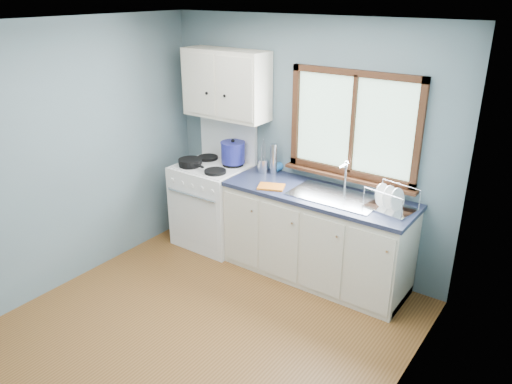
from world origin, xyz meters
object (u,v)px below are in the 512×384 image
Objects in this scene: stockpot at (233,152)px; thermos at (274,159)px; sink at (335,203)px; utensil_crock at (263,166)px; skillet at (190,161)px; gas_range at (213,202)px; base_cabinets at (316,240)px; dish_rack at (390,203)px.

thermos reaches higher than stockpot.
thermos is (-0.81, 0.18, 0.22)m from sink.
skillet is at bearing -156.35° from utensil_crock.
skillet is at bearing -138.59° from gas_range.
utensil_crock is at bearing 39.55° from skillet.
sink is 0.86m from thermos.
base_cabinets is at bearing 0.82° from gas_range.
thermos reaches higher than base_cabinets.
stockpot is 0.49m from thermos.
dish_rack is (1.33, -0.15, -0.11)m from thermos.
dish_rack is at bearing 2.96° from base_cabinets.
stockpot is (0.35, 0.30, 0.09)m from skillet.
sink is at bearing -0.13° from base_cabinets.
base_cabinets is at bearing -165.90° from dish_rack.
utensil_crock is (0.38, 0.02, -0.08)m from stockpot.
utensil_crock is (-0.92, 0.15, 0.14)m from sink.
base_cabinets is 0.96m from utensil_crock.
utensil_crock is 0.80× the size of dish_rack.
thermos is 0.71× the size of dish_rack.
sink is 0.95m from utensil_crock.
base_cabinets is 1.32m from stockpot.
base_cabinets is at bearing -11.46° from utensil_crock.
skillet is (-1.66, -0.17, 0.13)m from sink.
thermos is at bearing 38.73° from skillet.
utensil_crock reaches higher than base_cabinets.
utensil_crock is at bearing 168.54° from base_cabinets.
gas_range is 3.34× the size of skillet.
skillet is (-0.17, -0.15, 0.49)m from gas_range.
base_cabinets is 5.08× the size of utensil_crock.
utensil_crock is (0.56, 0.17, 0.50)m from gas_range.
gas_range reaches higher than thermos.
gas_range reaches higher than dish_rack.
stockpot is at bearing 39.79° from gas_range.
thermos reaches higher than skillet.
stockpot is 0.39m from utensil_crock.
dish_rack is (2.17, 0.21, -0.01)m from skillet.
gas_range reaches higher than stockpot.
sink is at bearing -5.74° from stockpot.
sink is 1.33m from stockpot.
gas_range is 1.31m from base_cabinets.
base_cabinets is 6.45× the size of stockpot.
thermos reaches higher than sink.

